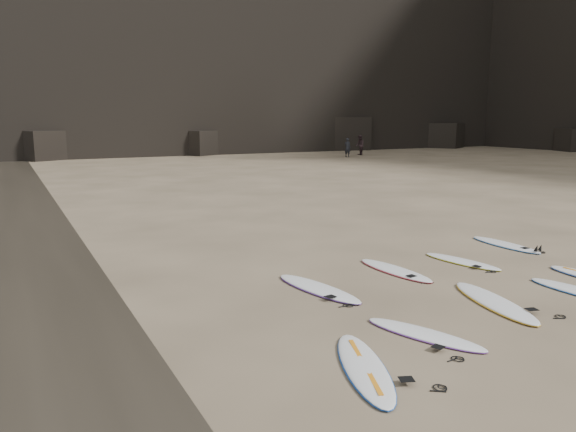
% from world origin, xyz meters
% --- Properties ---
extents(ground, '(240.00, 240.00, 0.00)m').
position_xyz_m(ground, '(0.00, 0.00, 0.00)').
color(ground, '#897559').
rests_on(ground, ground).
extents(surfboard_0, '(1.46, 2.56, 0.09)m').
position_xyz_m(surfboard_0, '(-4.45, -1.21, 0.05)').
color(surfboard_0, white).
rests_on(surfboard_0, ground).
extents(surfboard_1, '(1.29, 2.27, 0.08)m').
position_xyz_m(surfboard_1, '(-2.80, -0.61, 0.04)').
color(surfboard_1, white).
rests_on(surfboard_1, ground).
extents(surfboard_2, '(1.29, 2.78, 0.10)m').
position_xyz_m(surfboard_2, '(-0.45, 0.06, 0.05)').
color(surfboard_2, white).
rests_on(surfboard_2, ground).
extents(surfboard_5, '(1.06, 2.65, 0.09)m').
position_xyz_m(surfboard_5, '(-3.13, 2.44, 0.05)').
color(surfboard_5, white).
rests_on(surfboard_5, ground).
extents(surfboard_6, '(0.76, 2.46, 0.09)m').
position_xyz_m(surfboard_6, '(-0.75, 2.85, 0.04)').
color(surfboard_6, white).
rests_on(surfboard_6, ground).
extents(surfboard_7, '(0.94, 2.28, 0.08)m').
position_xyz_m(surfboard_7, '(1.30, 2.75, 0.04)').
color(surfboard_7, white).
rests_on(surfboard_7, ground).
extents(surfboard_8, '(0.62, 2.43, 0.09)m').
position_xyz_m(surfboard_8, '(3.79, 3.60, 0.04)').
color(surfboard_8, white).
rests_on(surfboard_8, ground).
extents(person_a, '(0.65, 0.75, 1.74)m').
position_xyz_m(person_a, '(19.31, 35.80, 0.87)').
color(person_a, black).
rests_on(person_a, ground).
extents(person_b, '(0.95, 1.09, 1.91)m').
position_xyz_m(person_b, '(21.80, 37.45, 0.95)').
color(person_b, black).
rests_on(person_b, ground).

